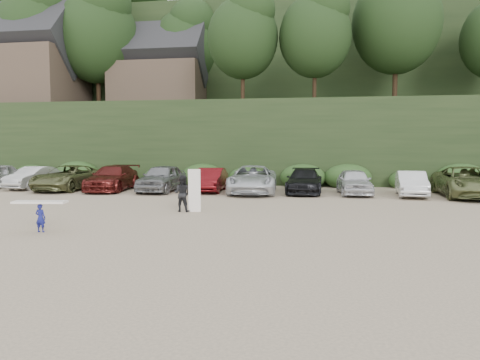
# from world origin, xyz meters

# --- Properties ---
(ground) EXTENTS (120.00, 120.00, 0.00)m
(ground) POSITION_xyz_m (0.00, 0.00, 0.00)
(ground) COLOR tan
(ground) RESTS_ON ground
(hillside_backdrop) EXTENTS (90.00, 41.50, 28.00)m
(hillside_backdrop) POSITION_xyz_m (-0.26, 35.93, 11.22)
(hillside_backdrop) COLOR black
(hillside_backdrop) RESTS_ON ground
(parked_cars) EXTENTS (39.24, 6.14, 1.65)m
(parked_cars) POSITION_xyz_m (0.11, 9.84, 0.78)
(parked_cars) COLOR silver
(parked_cars) RESTS_ON ground
(child_surfer) EXTENTS (1.77, 0.72, 1.03)m
(child_surfer) POSITION_xyz_m (-6.64, -3.35, 0.70)
(child_surfer) COLOR navy
(child_surfer) RESTS_ON ground
(adult_surfer) EXTENTS (1.25, 0.68, 1.83)m
(adult_surfer) POSITION_xyz_m (-3.36, 1.91, 0.79)
(adult_surfer) COLOR black
(adult_surfer) RESTS_ON ground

